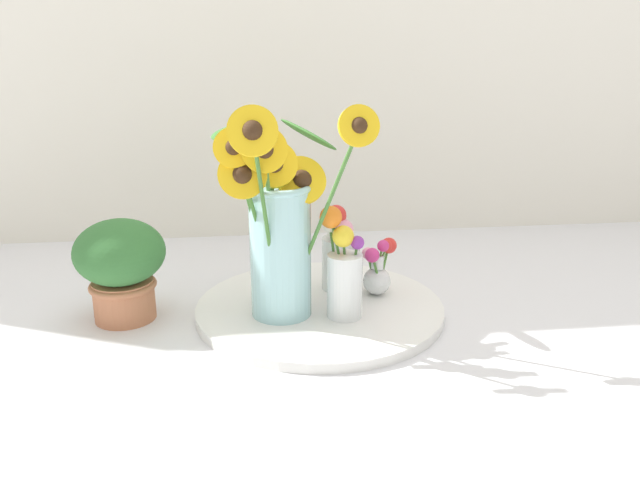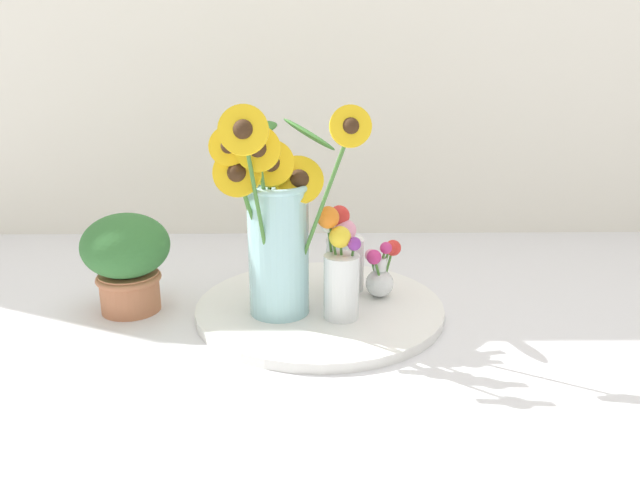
{
  "view_description": "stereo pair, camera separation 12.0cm",
  "coord_description": "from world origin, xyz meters",
  "px_view_note": "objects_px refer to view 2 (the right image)",
  "views": [
    {
      "loc": [
        -0.13,
        -1.1,
        0.52
      ],
      "look_at": [
        0.0,
        0.04,
        0.15
      ],
      "focal_mm": 35.0,
      "sensor_mm": 36.0,
      "label": 1
    },
    {
      "loc": [
        -0.01,
        -1.1,
        0.52
      ],
      "look_at": [
        0.0,
        0.04,
        0.15
      ],
      "focal_mm": 35.0,
      "sensor_mm": 36.0,
      "label": 2
    }
  ],
  "objects_px": {
    "serving_tray": "(320,308)",
    "vase_bulb_right": "(381,271)",
    "vase_small_center": "(340,273)",
    "potted_plant": "(127,257)",
    "vase_small_back": "(343,253)",
    "mason_jar_sunflowers": "(277,227)"
  },
  "relations": [
    {
      "from": "serving_tray",
      "to": "mason_jar_sunflowers",
      "type": "distance_m",
      "value": 0.2
    },
    {
      "from": "vase_small_back",
      "to": "serving_tray",
      "type": "bearing_deg",
      "value": -123.28
    },
    {
      "from": "vase_small_back",
      "to": "vase_small_center",
      "type": "bearing_deg",
      "value": -95.48
    },
    {
      "from": "vase_small_center",
      "to": "potted_plant",
      "type": "bearing_deg",
      "value": 169.18
    },
    {
      "from": "vase_bulb_right",
      "to": "vase_small_center",
      "type": "bearing_deg",
      "value": -131.88
    },
    {
      "from": "mason_jar_sunflowers",
      "to": "vase_bulb_right",
      "type": "distance_m",
      "value": 0.25
    },
    {
      "from": "potted_plant",
      "to": "vase_small_back",
      "type": "bearing_deg",
      "value": 7.39
    },
    {
      "from": "vase_small_center",
      "to": "vase_small_back",
      "type": "height_order",
      "value": "vase_small_center"
    },
    {
      "from": "serving_tray",
      "to": "vase_small_center",
      "type": "distance_m",
      "value": 0.12
    },
    {
      "from": "serving_tray",
      "to": "vase_bulb_right",
      "type": "relative_size",
      "value": 4.15
    },
    {
      "from": "serving_tray",
      "to": "vase_small_back",
      "type": "xyz_separation_m",
      "value": [
        0.05,
        0.08,
        0.09
      ]
    },
    {
      "from": "vase_small_center",
      "to": "potted_plant",
      "type": "relative_size",
      "value": 1.07
    },
    {
      "from": "mason_jar_sunflowers",
      "to": "vase_small_center",
      "type": "xyz_separation_m",
      "value": [
        0.12,
        -0.02,
        -0.08
      ]
    },
    {
      "from": "serving_tray",
      "to": "vase_small_center",
      "type": "relative_size",
      "value": 2.31
    },
    {
      "from": "serving_tray",
      "to": "vase_small_back",
      "type": "height_order",
      "value": "vase_small_back"
    },
    {
      "from": "vase_small_center",
      "to": "vase_bulb_right",
      "type": "bearing_deg",
      "value": 48.12
    },
    {
      "from": "vase_bulb_right",
      "to": "mason_jar_sunflowers",
      "type": "bearing_deg",
      "value": -158.52
    },
    {
      "from": "vase_small_center",
      "to": "vase_bulb_right",
      "type": "xyz_separation_m",
      "value": [
        0.09,
        0.1,
        -0.03
      ]
    },
    {
      "from": "potted_plant",
      "to": "mason_jar_sunflowers",
      "type": "bearing_deg",
      "value": -11.7
    },
    {
      "from": "potted_plant",
      "to": "vase_bulb_right",
      "type": "bearing_deg",
      "value": 2.09
    },
    {
      "from": "potted_plant",
      "to": "vase_small_center",
      "type": "bearing_deg",
      "value": -10.82
    },
    {
      "from": "serving_tray",
      "to": "vase_small_center",
      "type": "bearing_deg",
      "value": -59.02
    }
  ]
}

